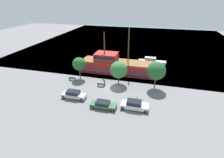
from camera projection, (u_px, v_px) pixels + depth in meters
ground_plane at (112, 88)px, 38.03m from camera, size 160.00×160.00×0.00m
water_surface at (138, 41)px, 76.34m from camera, size 80.00×80.00×0.00m
pirate_ship at (116, 65)px, 45.15m from camera, size 20.16×5.29×11.50m
moored_boat_dockside at (152, 61)px, 51.58m from camera, size 7.93×1.87×1.76m
parked_car_curb_front at (103, 105)px, 31.13m from camera, size 4.63×1.88×1.31m
parked_car_curb_mid at (135, 105)px, 30.81m from camera, size 4.88×1.99×1.59m
parked_car_curb_rear at (74, 95)px, 34.05m from camera, size 4.75×1.79×1.57m
fire_hydrant at (137, 97)px, 33.87m from camera, size 0.42×0.25×0.76m
bench_promenade_east at (72, 79)px, 41.30m from camera, size 1.61×0.45×0.85m
bench_promenade_west at (101, 85)px, 38.52m from camera, size 1.54×0.45×0.85m
pedestrian_walking_near at (105, 82)px, 38.93m from camera, size 0.32×0.32×1.55m
tree_row_east at (79, 64)px, 40.80m from camera, size 3.07×3.07×5.28m
tree_row_mideast at (119, 70)px, 38.29m from camera, size 3.79×3.79×5.40m
tree_row_midwest at (156, 71)px, 36.13m from camera, size 3.90×3.90×6.08m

